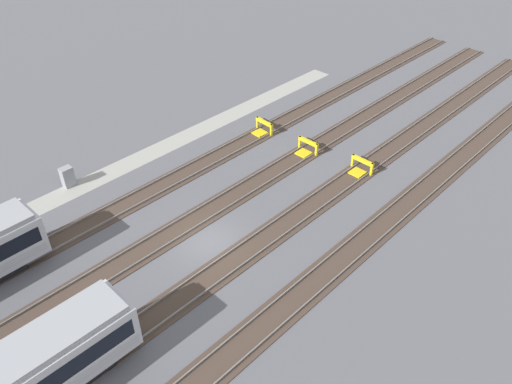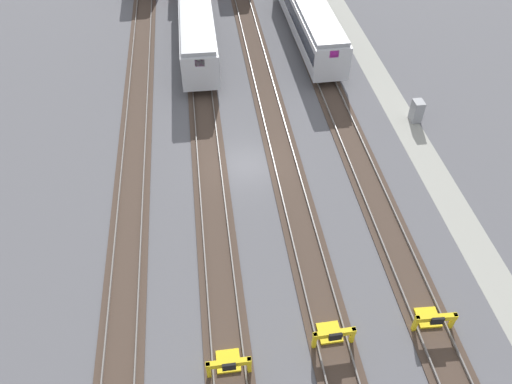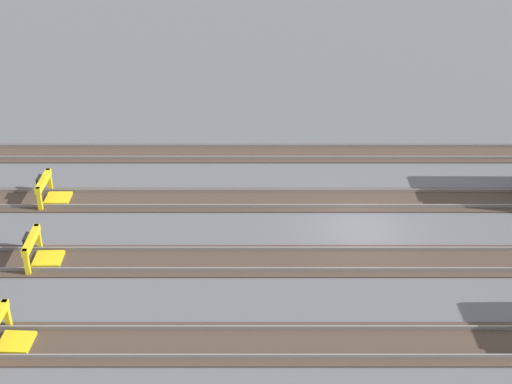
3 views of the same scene
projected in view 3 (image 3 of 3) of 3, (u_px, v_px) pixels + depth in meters
name	position (u px, v px, depth m)	size (l,w,h in m)	color
ground_plane	(360.00, 229.00, 30.39)	(400.00, 400.00, 0.00)	#5B5B60
rail_track_nearest	(388.00, 343.00, 23.91)	(90.00, 2.23, 0.21)	#47382D
rail_track_near_inner	(368.00, 261.00, 28.22)	(90.00, 2.24, 0.21)	#47382D
rail_track_middle	(353.00, 200.00, 32.52)	(90.00, 2.24, 0.21)	#47382D
rail_track_far_inner	(342.00, 153.00, 36.82)	(90.00, 2.23, 0.21)	#47382D
bumper_stop_nearest_track	(4.00, 333.00, 23.67)	(1.38, 2.01, 1.22)	yellow
bumper_stop_near_inner_track	(39.00, 251.00, 27.98)	(1.36, 2.00, 1.22)	yellow
bumper_stop_middle_track	(50.00, 191.00, 32.28)	(1.34, 2.00, 1.22)	yellow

